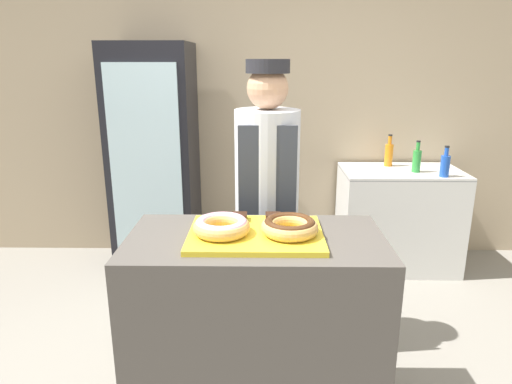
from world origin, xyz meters
The scene contains 13 objects.
wall_back centered at (0.00, 2.13, 1.35)m, with size 8.00×0.06×2.70m.
display_counter centered at (0.00, 0.00, 0.48)m, with size 1.16×0.60×0.96m.
serving_tray centered at (0.00, 0.00, 0.98)m, with size 0.59×0.44×0.02m.
donut_light_glaze centered at (-0.15, -0.02, 1.03)m, with size 0.25×0.25×0.07m.
donut_chocolate_glaze centered at (0.15, -0.02, 1.03)m, with size 0.25×0.25×0.07m.
brownie_back_left centered at (-0.08, 0.16, 1.00)m, with size 0.07×0.07×0.03m.
brownie_back_right centered at (0.08, 0.16, 1.00)m, with size 0.07×0.07×0.03m.
baker_person centered at (0.06, 0.61, 0.92)m, with size 0.37×0.37×1.73m.
beverage_fridge centered at (-0.85, 1.77, 0.93)m, with size 0.65×0.62×1.86m.
chest_freezer centered at (1.18, 1.77, 0.43)m, with size 0.97×0.59×0.85m.
bottle_blue centered at (1.44, 1.55, 0.94)m, with size 0.07×0.07×0.24m.
bottle_orange centered at (1.10, 1.92, 0.96)m, with size 0.07×0.07×0.27m.
bottle_green centered at (1.27, 1.71, 0.95)m, with size 0.07×0.07×0.26m.
Camera 1 is at (0.03, -1.89, 1.73)m, focal length 32.00 mm.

